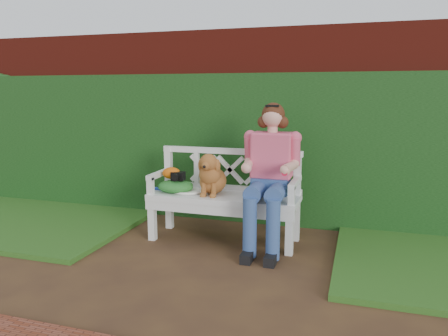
% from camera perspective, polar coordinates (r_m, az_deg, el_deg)
% --- Properties ---
extents(ground, '(60.00, 60.00, 0.00)m').
position_cam_1_polar(ground, '(3.70, -4.24, -14.00)').
color(ground, '#392419').
extents(brick_wall, '(10.00, 0.30, 2.20)m').
position_cam_1_polar(brick_wall, '(5.21, 3.37, 5.54)').
color(brick_wall, maroon).
rests_on(brick_wall, ground).
extents(ivy_hedge, '(10.00, 0.18, 1.70)m').
position_cam_1_polar(ivy_hedge, '(5.02, 2.73, 2.51)').
color(ivy_hedge, '#22551E').
rests_on(ivy_hedge, ground).
extents(grass_left, '(2.60, 2.00, 0.05)m').
position_cam_1_polar(grass_left, '(5.65, -24.01, -6.06)').
color(grass_left, '#19480D').
rests_on(grass_left, ground).
extents(garden_bench, '(1.59, 0.63, 0.48)m').
position_cam_1_polar(garden_bench, '(4.45, -0.00, -6.47)').
color(garden_bench, white).
rests_on(garden_bench, ground).
extents(seated_woman, '(0.74, 0.89, 1.37)m').
position_cam_1_polar(seated_woman, '(4.21, 6.12, -1.25)').
color(seated_woman, '#D93150').
rests_on(seated_woman, ground).
extents(dog, '(0.37, 0.45, 0.43)m').
position_cam_1_polar(dog, '(4.35, -1.58, -0.69)').
color(dog, '#B37944').
rests_on(dog, garden_bench).
extents(tennis_racket, '(0.72, 0.50, 0.03)m').
position_cam_1_polar(tennis_racket, '(4.51, -5.22, -2.94)').
color(tennis_racket, white).
rests_on(tennis_racket, garden_bench).
extents(green_bag, '(0.46, 0.41, 0.13)m').
position_cam_1_polar(green_bag, '(4.50, -6.37, -2.37)').
color(green_bag, '#137319').
rests_on(green_bag, garden_bench).
extents(camera_item, '(0.13, 0.10, 0.09)m').
position_cam_1_polar(camera_item, '(4.47, -6.01, -1.05)').
color(camera_item, black).
rests_on(camera_item, green_bag).
extents(baseball_glove, '(0.23, 0.20, 0.12)m').
position_cam_1_polar(baseball_glove, '(4.53, -6.86, -0.67)').
color(baseball_glove, '#CE570B').
rests_on(baseball_glove, green_bag).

